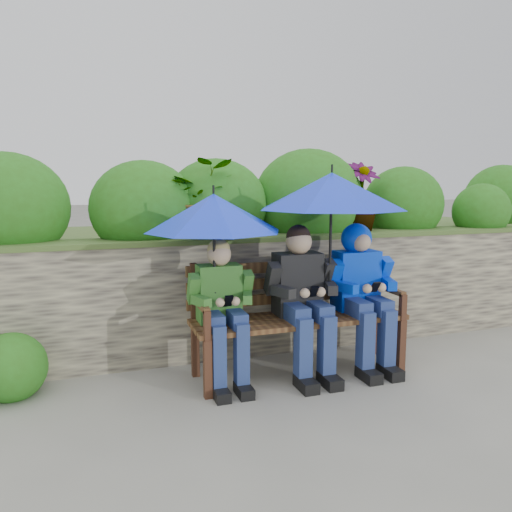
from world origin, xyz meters
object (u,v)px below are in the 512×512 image
object	(u,v)px
boy_right	(361,283)
boy_left	(222,304)
park_bench	(296,309)
boy_middle	(303,294)
umbrella_right	(332,191)
umbrella_left	(214,213)

from	to	relation	value
boy_right	boy_left	bearing A→B (deg)	-179.75
park_bench	boy_right	distance (m)	0.57
boy_left	boy_right	xyz separation A→B (m)	(1.16, 0.01, 0.08)
boy_middle	umbrella_right	distance (m)	0.81
umbrella_left	boy_left	bearing A→B (deg)	-25.86
park_bench	umbrella_right	xyz separation A→B (m)	(0.24, -0.10, 0.92)
park_bench	boy_right	size ratio (longest dim) A/B	1.45
boy_middle	boy_left	bearing A→B (deg)	179.22
boy_middle	umbrella_right	world-z (taller)	umbrella_right
boy_left	umbrella_left	world-z (taller)	umbrella_left
boy_left	boy_middle	size ratio (longest dim) A/B	0.93
boy_left	umbrella_left	distance (m)	0.67
park_bench	umbrella_left	size ratio (longest dim) A/B	1.69
boy_left	umbrella_right	world-z (taller)	umbrella_right
boy_right	umbrella_right	size ratio (longest dim) A/B	1.02
boy_left	boy_right	size ratio (longest dim) A/B	0.93
park_bench	umbrella_right	distance (m)	0.96
boy_middle	boy_right	world-z (taller)	boy_middle
umbrella_left	umbrella_right	xyz separation A→B (m)	(0.90, -0.05, 0.15)
umbrella_left	umbrella_right	bearing A→B (deg)	-3.14
boy_left	umbrella_right	distance (m)	1.18
boy_left	boy_middle	xyz separation A→B (m)	(0.64, -0.01, 0.04)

